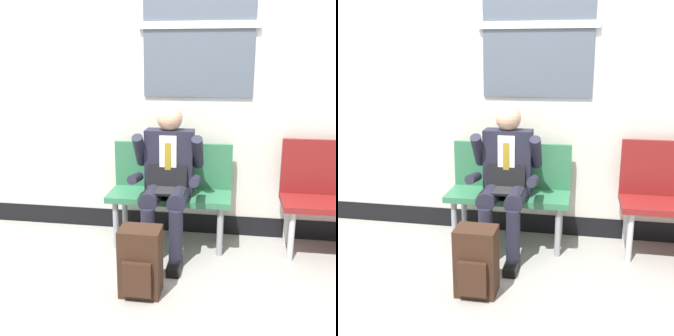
{
  "view_description": "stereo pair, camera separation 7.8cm",
  "coord_description": "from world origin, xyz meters",
  "views": [
    {
      "loc": [
        0.48,
        -2.9,
        1.61
      ],
      "look_at": [
        -0.02,
        0.23,
        0.75
      ],
      "focal_mm": 44.25,
      "sensor_mm": 36.0,
      "label": 1
    },
    {
      "loc": [
        0.56,
        -2.89,
        1.61
      ],
      "look_at": [
        -0.02,
        0.23,
        0.75
      ],
      "focal_mm": 44.25,
      "sensor_mm": 36.0,
      "label": 2
    }
  ],
  "objects": [
    {
      "name": "station_wall",
      "position": [
        0.0,
        0.78,
        1.35
      ],
      "size": [
        5.18,
        0.17,
        2.72
      ],
      "color": "silver",
      "rests_on": "ground"
    },
    {
      "name": "bench_with_person",
      "position": [
        -0.03,
        0.5,
        0.51
      ],
      "size": [
        1.04,
        0.42,
        0.88
      ],
      "color": "#2D6B47",
      "rests_on": "ground"
    },
    {
      "name": "backpack",
      "position": [
        -0.11,
        -0.39,
        0.24
      ],
      "size": [
        0.28,
        0.25,
        0.49
      ],
      "color": "#331E14",
      "rests_on": "ground"
    },
    {
      "name": "person_seated",
      "position": [
        -0.03,
        0.3,
        0.65
      ],
      "size": [
        0.57,
        0.7,
        1.22
      ],
      "color": "#1E1E2D",
      "rests_on": "ground"
    },
    {
      "name": "ground_plane",
      "position": [
        0.0,
        0.0,
        0.0
      ],
      "size": [
        18.0,
        18.0,
        0.0
      ],
      "primitive_type": "plane",
      "color": "gray"
    }
  ]
}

